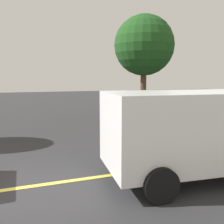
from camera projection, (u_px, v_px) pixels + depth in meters
The scene contains 4 objects.
ground_plane at pixel (4, 191), 5.54m from camera, with size 80.00×80.00×0.00m, color #2D2D30.
lane_marking_centre at pixel (125, 173), 6.54m from camera, with size 28.00×0.16×0.01m, color #E0D14C.
white_van at pixel (208, 128), 6.25m from camera, with size 5.35×2.62×2.20m.
tree_centre_verge at pixel (144, 46), 14.56m from camera, with size 3.58×3.58×6.24m.
Camera 1 is at (0.56, -5.76, 2.54)m, focal length 39.18 mm.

